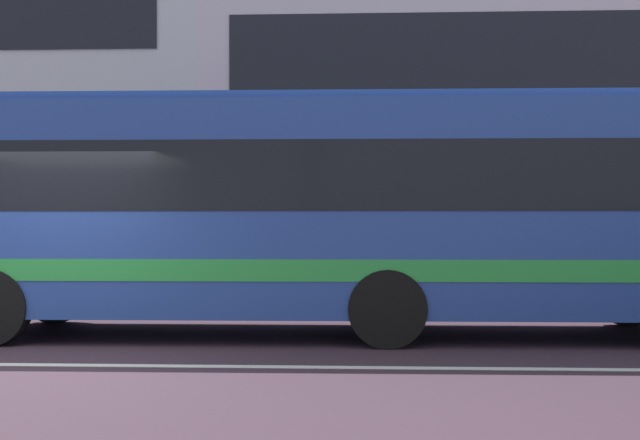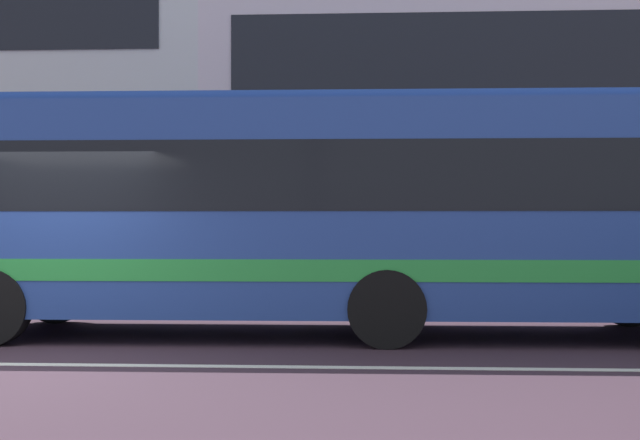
{
  "view_description": "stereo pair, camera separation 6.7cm",
  "coord_description": "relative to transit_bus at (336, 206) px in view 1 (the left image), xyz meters",
  "views": [
    {
      "loc": [
        3.8,
        -8.73,
        1.63
      ],
      "look_at": [
        3.27,
        2.97,
        1.63
      ],
      "focal_mm": 44.55,
      "sensor_mm": 36.0,
      "label": 1
    },
    {
      "loc": [
        3.87,
        -8.72,
        1.63
      ],
      "look_at": [
        3.27,
        2.97,
        1.63
      ],
      "focal_mm": 44.55,
      "sensor_mm": 36.0,
      "label": 2
    }
  ],
  "objects": [
    {
      "name": "ground_plane",
      "position": [
        -3.52,
        -2.49,
        -1.82
      ],
      "size": [
        160.0,
        160.0,
        0.0
      ],
      "primitive_type": "plane",
      "color": "#3C2A35"
    },
    {
      "name": "lane_centre_line",
      "position": [
        -3.52,
        -2.49,
        -1.81
      ],
      "size": [
        60.0,
        0.16,
        0.01
      ],
      "primitive_type": "cube",
      "color": "silver",
      "rests_on": "ground_plane"
    },
    {
      "name": "apartment_block_right",
      "position": [
        6.65,
        13.72,
        3.03
      ],
      "size": [
        20.52,
        11.75,
        9.7
      ],
      "color": "silver",
      "rests_on": "ground_plane"
    },
    {
      "name": "transit_bus",
      "position": [
        0.0,
        0.0,
        0.0
      ],
      "size": [
        10.93,
        2.63,
        3.3
      ],
      "color": "#264593",
      "rests_on": "ground_plane"
    }
  ]
}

